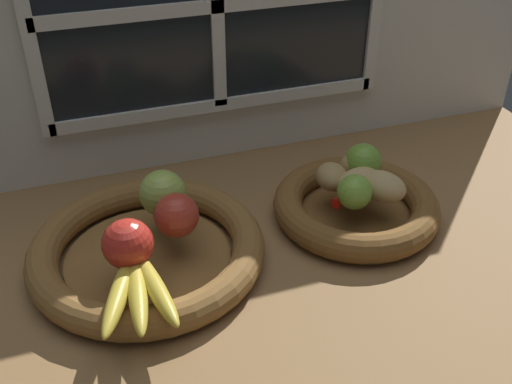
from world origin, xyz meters
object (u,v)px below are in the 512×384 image
(fruit_bowl_left, at_px, (147,248))
(apple_red_front, at_px, (128,244))
(apple_red_right, at_px, (177,215))
(lime_near, at_px, (355,192))
(potato_small, at_px, (383,186))
(chili_pepper, at_px, (362,189))
(fruit_bowl_right, at_px, (355,205))
(potato_large, at_px, (357,180))
(banana_bunch_front, at_px, (137,287))
(lime_far, at_px, (363,162))
(potato_oblong, at_px, (332,177))
(apple_green_back, at_px, (163,193))
(potato_back, at_px, (356,165))

(fruit_bowl_left, distance_m, apple_red_front, 0.09)
(apple_red_right, relative_size, lime_near, 1.19)
(potato_small, distance_m, chili_pepper, 0.04)
(fruit_bowl_right, xyz_separation_m, potato_large, (0.00, 0.00, 0.05))
(fruit_bowl_left, xyz_separation_m, apple_red_front, (-0.03, -0.06, 0.06))
(banana_bunch_front, xyz_separation_m, lime_far, (0.43, 0.17, 0.02))
(fruit_bowl_right, height_order, apple_red_right, apple_red_right)
(potato_oblong, xyz_separation_m, lime_far, (0.06, 0.01, 0.01))
(fruit_bowl_left, bearing_deg, banana_bunch_front, -104.28)
(lime_far, bearing_deg, lime_near, -125.84)
(chili_pepper, bearing_deg, lime_far, 37.82)
(apple_red_right, height_order, lime_near, apple_red_right)
(apple_green_back, height_order, apple_red_front, apple_green_back)
(apple_red_front, bearing_deg, apple_green_back, 56.47)
(fruit_bowl_right, bearing_deg, apple_red_front, -171.13)
(fruit_bowl_left, relative_size, apple_red_front, 4.96)
(banana_bunch_front, relative_size, potato_small, 2.27)
(potato_large, xyz_separation_m, lime_far, (0.03, 0.04, 0.01))
(fruit_bowl_left, bearing_deg, fruit_bowl_right, 0.00)
(apple_red_front, distance_m, potato_back, 0.43)
(potato_large, bearing_deg, chili_pepper, -43.11)
(fruit_bowl_left, relative_size, lime_far, 5.59)
(apple_green_back, xyz_separation_m, banana_bunch_front, (-0.07, -0.18, -0.02))
(apple_green_back, bearing_deg, chili_pepper, -9.37)
(fruit_bowl_right, distance_m, apple_red_right, 0.32)
(fruit_bowl_left, bearing_deg, potato_large, 0.00)
(potato_large, height_order, chili_pepper, potato_large)
(apple_red_right, xyz_separation_m, chili_pepper, (0.32, 0.01, -0.03))
(apple_red_front, relative_size, chili_pepper, 0.54)
(fruit_bowl_right, distance_m, apple_red_front, 0.41)
(fruit_bowl_right, bearing_deg, potato_oblong, 142.13)
(potato_back, xyz_separation_m, lime_near, (-0.04, -0.08, 0.00))
(apple_green_back, bearing_deg, apple_red_right, -82.54)
(potato_large, bearing_deg, lime_near, -123.69)
(apple_red_right, height_order, potato_back, apple_red_right)
(apple_green_back, xyz_separation_m, potato_small, (0.35, -0.08, -0.01))
(potato_small, bearing_deg, fruit_bowl_left, 175.53)
(potato_oblong, relative_size, chili_pepper, 0.47)
(potato_small, bearing_deg, potato_back, 98.97)
(potato_small, bearing_deg, apple_green_back, 167.37)
(potato_small, relative_size, lime_far, 1.23)
(banana_bunch_front, height_order, lime_far, lime_far)
(potato_back, height_order, lime_near, lime_near)
(lime_near, bearing_deg, chili_pepper, 45.20)
(potato_oblong, height_order, potato_small, potato_small)
(fruit_bowl_right, bearing_deg, potato_large, 15.71)
(potato_small, relative_size, potato_back, 1.36)
(potato_oblong, xyz_separation_m, potato_back, (0.05, 0.02, 0.00))
(apple_red_front, height_order, lime_far, apple_red_front)
(fruit_bowl_right, height_order, banana_bunch_front, banana_bunch_front)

